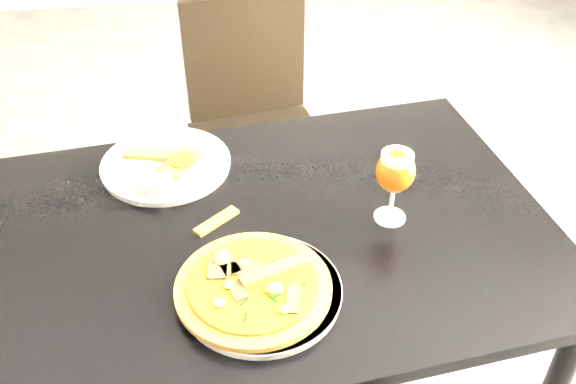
{
  "coord_description": "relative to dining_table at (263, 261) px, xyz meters",
  "views": [
    {
      "loc": [
        0.08,
        -1.12,
        1.63
      ],
      "look_at": [
        0.21,
        -0.11,
        0.83
      ],
      "focal_mm": 40.0,
      "sensor_mm": 36.0,
      "label": 1
    }
  ],
  "objects": [
    {
      "name": "plate_main",
      "position": [
        -0.02,
        -0.18,
        0.1
      ],
      "size": [
        0.35,
        0.35,
        0.02
      ],
      "primitive_type": "cylinder",
      "rotation": [
        0.0,
        0.0,
        -0.2
      ],
      "color": "silver",
      "rests_on": "dining_table"
    },
    {
      "name": "sauce_cup",
      "position": [
        -0.21,
        0.14,
        0.11
      ],
      "size": [
        0.06,
        0.06,
        0.04
      ],
      "color": "beige",
      "rests_on": "dining_table"
    },
    {
      "name": "crust_scraps",
      "position": [
        -0.19,
        0.24,
        0.11
      ],
      "size": [
        0.19,
        0.13,
        0.01
      ],
      "rotation": [
        0.0,
        0.0,
        0.22
      ],
      "color": "olive",
      "rests_on": "plate_second"
    },
    {
      "name": "plate_second",
      "position": [
        -0.2,
        0.24,
        0.1
      ],
      "size": [
        0.34,
        0.34,
        0.02
      ],
      "primitive_type": "cylinder",
      "rotation": [
        0.0,
        0.0,
        -0.17
      ],
      "color": "silver",
      "rests_on": "dining_table"
    },
    {
      "name": "pizza",
      "position": [
        -0.03,
        -0.18,
        0.12
      ],
      "size": [
        0.29,
        0.29,
        0.03
      ],
      "rotation": [
        0.0,
        0.0,
        0.03
      ],
      "color": "olive",
      "rests_on": "plate_main"
    },
    {
      "name": "chair_far",
      "position": [
        0.05,
        0.79,
        -0.17
      ],
      "size": [
        0.48,
        0.48,
        0.9
      ],
      "rotation": [
        0.0,
        0.0,
        0.19
      ],
      "color": "black",
      "rests_on": "ground"
    },
    {
      "name": "dining_table",
      "position": [
        0.0,
        0.0,
        0.0
      ],
      "size": [
        1.29,
        0.94,
        0.75
      ],
      "rotation": [
        0.0,
        0.0,
        0.12
      ],
      "color": "black",
      "rests_on": "ground"
    },
    {
      "name": "beer_glass",
      "position": [
        0.27,
        0.0,
        0.21
      ],
      "size": [
        0.08,
        0.08,
        0.17
      ],
      "color": "silver",
      "rests_on": "dining_table"
    },
    {
      "name": "loose_crust",
      "position": [
        -0.09,
        0.03,
        0.09
      ],
      "size": [
        0.1,
        0.09,
        0.01
      ],
      "primitive_type": "cube",
      "rotation": [
        0.0,
        0.0,
        0.68
      ],
      "color": "olive",
      "rests_on": "dining_table"
    }
  ]
}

